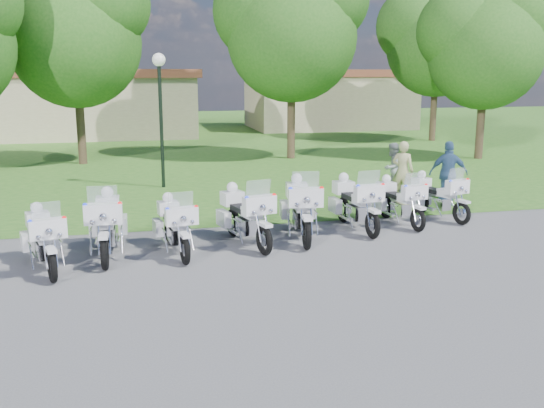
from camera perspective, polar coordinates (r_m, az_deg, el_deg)
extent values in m
plane|color=#57575C|center=(12.95, 0.16, -5.26)|extent=(100.00, 100.00, 0.00)
cube|color=#2E6921|center=(39.33, -8.82, 6.44)|extent=(100.00, 48.00, 0.01)
torus|color=black|center=(12.23, -19.99, -5.55)|extent=(0.29, 0.65, 0.64)
torus|color=black|center=(13.78, -21.00, -3.65)|extent=(0.29, 0.65, 0.64)
cube|color=white|center=(12.12, -20.09, -4.07)|extent=(0.28, 0.45, 0.07)
cube|color=white|center=(12.26, -20.38, -2.19)|extent=(0.72, 0.40, 0.38)
cube|color=silver|center=(12.24, -20.53, -0.61)|extent=(0.55, 0.25, 0.36)
sphere|color=red|center=(12.20, -18.98, -1.27)|extent=(0.09, 0.09, 0.09)
sphere|color=#1426E5|center=(12.13, -21.83, -1.57)|extent=(0.09, 0.09, 0.09)
cube|color=silver|center=(12.99, -20.57, -4.04)|extent=(0.45, 0.60, 0.33)
cube|color=white|center=(12.68, -20.54, -2.85)|extent=(0.43, 0.56, 0.21)
cube|color=black|center=(13.19, -20.85, -2.40)|extent=(0.47, 0.66, 0.11)
cube|color=white|center=(13.64, -19.78, -3.02)|extent=(0.30, 0.53, 0.34)
cube|color=white|center=(13.57, -22.17, -3.27)|extent=(0.30, 0.53, 0.34)
cube|color=white|center=(13.67, -21.19, -1.35)|extent=(0.54, 0.49, 0.31)
sphere|color=white|center=(13.62, -21.27, -0.33)|extent=(0.25, 0.25, 0.25)
torus|color=black|center=(12.67, -15.47, -4.48)|extent=(0.15, 0.71, 0.71)
torus|color=black|center=(14.40, -15.06, -2.45)|extent=(0.15, 0.71, 0.71)
cube|color=white|center=(12.55, -15.57, -2.89)|extent=(0.20, 0.47, 0.07)
cube|color=white|center=(12.72, -15.60, -0.89)|extent=(0.76, 0.27, 0.42)
cube|color=silver|center=(12.70, -15.68, 0.80)|extent=(0.59, 0.14, 0.40)
sphere|color=red|center=(12.59, -14.14, 0.00)|extent=(0.09, 0.09, 0.09)
sphere|color=#1426E5|center=(12.64, -17.19, -0.13)|extent=(0.09, 0.09, 0.09)
cube|color=silver|center=(13.52, -15.28, -2.86)|extent=(0.37, 0.60, 0.36)
cube|color=white|center=(13.19, -15.42, -1.59)|extent=(0.35, 0.55, 0.23)
cube|color=black|center=(13.74, -15.28, -1.12)|extent=(0.37, 0.66, 0.13)
cube|color=white|center=(14.18, -13.85, -1.86)|extent=(0.20, 0.55, 0.38)
cube|color=white|center=(14.22, -16.40, -1.96)|extent=(0.20, 0.55, 0.38)
cube|color=white|center=(14.29, -15.19, 0.00)|extent=(0.51, 0.43, 0.34)
sphere|color=white|center=(14.23, -15.25, 1.07)|extent=(0.27, 0.27, 0.27)
torus|color=black|center=(12.68, -8.20, -4.31)|extent=(0.21, 0.64, 0.63)
torus|color=black|center=(14.19, -9.65, -2.57)|extent=(0.21, 0.64, 0.63)
cube|color=white|center=(12.58, -8.23, -2.90)|extent=(0.23, 0.43, 0.07)
cube|color=white|center=(12.71, -8.51, -1.13)|extent=(0.70, 0.32, 0.38)
cube|color=silver|center=(12.70, -8.61, 0.37)|extent=(0.54, 0.19, 0.35)
sphere|color=red|center=(12.69, -7.16, -0.29)|extent=(0.08, 0.08, 0.08)
sphere|color=#1426E5|center=(12.56, -9.82, -0.50)|extent=(0.08, 0.08, 0.08)
cube|color=silver|center=(13.42, -9.00, -2.91)|extent=(0.39, 0.57, 0.32)
cube|color=white|center=(13.13, -8.84, -1.77)|extent=(0.37, 0.53, 0.21)
cube|color=black|center=(13.61, -9.29, -1.36)|extent=(0.40, 0.62, 0.11)
cube|color=white|center=(14.07, -8.43, -1.98)|extent=(0.24, 0.51, 0.34)
cube|color=white|center=(13.97, -10.69, -2.18)|extent=(0.24, 0.51, 0.34)
cube|color=white|center=(14.09, -9.75, -0.37)|extent=(0.50, 0.44, 0.30)
sphere|color=white|center=(14.04, -9.79, 0.61)|extent=(0.24, 0.24, 0.24)
torus|color=black|center=(13.19, -0.74, -3.41)|extent=(0.29, 0.70, 0.69)
torus|color=black|center=(14.73, -3.68, -1.76)|extent=(0.29, 0.70, 0.69)
cube|color=white|center=(13.08, -0.70, -1.92)|extent=(0.28, 0.48, 0.07)
cube|color=white|center=(13.22, -1.19, -0.09)|extent=(0.77, 0.41, 0.41)
cube|color=silver|center=(13.20, -1.31, 1.48)|extent=(0.59, 0.25, 0.38)
sphere|color=red|center=(13.27, 0.20, 0.82)|extent=(0.09, 0.09, 0.09)
sphere|color=#1426E5|center=(12.99, -2.38, 0.56)|extent=(0.09, 0.09, 0.09)
cube|color=silver|center=(13.94, -2.33, -2.03)|extent=(0.47, 0.64, 0.35)
cube|color=white|center=(13.64, -1.92, -0.81)|extent=(0.44, 0.59, 0.22)
cube|color=black|center=(14.14, -2.85, -0.43)|extent=(0.49, 0.70, 0.12)
cube|color=white|center=(14.67, -2.35, -1.11)|extent=(0.30, 0.56, 0.37)
cube|color=white|center=(14.44, -4.58, -1.36)|extent=(0.30, 0.56, 0.37)
cube|color=white|center=(14.62, -3.76, 0.56)|extent=(0.57, 0.51, 0.33)
sphere|color=white|center=(14.57, -3.77, 1.58)|extent=(0.27, 0.27, 0.27)
torus|color=black|center=(13.61, 3.29, -2.83)|extent=(0.24, 0.75, 0.73)
torus|color=black|center=(15.40, 2.33, -1.03)|extent=(0.24, 0.75, 0.73)
cube|color=white|center=(13.50, 3.32, -1.28)|extent=(0.26, 0.50, 0.08)
cube|color=white|center=(13.67, 3.18, 0.63)|extent=(0.82, 0.37, 0.44)
cube|color=silver|center=(13.67, 3.17, 2.26)|extent=(0.63, 0.22, 0.41)
sphere|color=red|center=(13.62, 4.69, 1.46)|extent=(0.10, 0.10, 0.10)
sphere|color=#1426E5|center=(13.53, 1.76, 1.41)|extent=(0.10, 0.10, 0.10)
cube|color=silver|center=(14.49, 2.77, -1.35)|extent=(0.45, 0.66, 0.37)
cube|color=white|center=(14.15, 2.93, -0.10)|extent=(0.43, 0.61, 0.24)
cube|color=black|center=(14.73, 2.62, 0.31)|extent=(0.46, 0.72, 0.13)
cube|color=white|center=(15.24, 3.63, -0.47)|extent=(0.28, 0.59, 0.39)
cube|color=white|center=(15.16, 1.18, -0.52)|extent=(0.28, 0.59, 0.39)
cube|color=white|center=(15.30, 2.33, 1.35)|extent=(0.58, 0.51, 0.35)
sphere|color=white|center=(15.25, 2.34, 2.40)|extent=(0.28, 0.28, 0.28)
torus|color=black|center=(14.68, 9.44, -1.96)|extent=(0.18, 0.69, 0.68)
torus|color=black|center=(16.20, 6.72, -0.53)|extent=(0.18, 0.69, 0.68)
cube|color=white|center=(14.58, 9.53, -0.62)|extent=(0.22, 0.46, 0.07)
cube|color=white|center=(14.73, 9.14, 1.02)|extent=(0.75, 0.30, 0.41)
cube|color=silver|center=(14.72, 9.08, 2.42)|extent=(0.58, 0.17, 0.38)
sphere|color=red|center=(14.78, 10.40, 1.78)|extent=(0.09, 0.09, 0.09)
sphere|color=#1426E5|center=(14.50, 8.11, 1.65)|extent=(0.09, 0.09, 0.09)
cube|color=silver|center=(15.43, 8.00, -0.75)|extent=(0.39, 0.59, 0.35)
cube|color=white|center=(15.14, 8.43, 0.36)|extent=(0.36, 0.55, 0.22)
cube|color=black|center=(15.63, 7.56, 0.69)|extent=(0.39, 0.65, 0.12)
cube|color=white|center=(16.15, 7.95, 0.02)|extent=(0.22, 0.54, 0.37)
cube|color=white|center=(15.91, 5.95, -0.11)|extent=(0.22, 0.54, 0.37)
cube|color=white|center=(16.11, 6.73, 1.57)|extent=(0.52, 0.44, 0.33)
sphere|color=white|center=(16.06, 6.76, 2.50)|extent=(0.26, 0.26, 0.26)
torus|color=black|center=(15.56, 13.57, -1.46)|extent=(0.19, 0.63, 0.62)
torus|color=black|center=(16.84, 10.66, -0.28)|extent=(0.19, 0.63, 0.62)
cube|color=white|center=(15.47, 13.67, -0.31)|extent=(0.21, 0.42, 0.06)
cube|color=white|center=(15.59, 13.27, 1.08)|extent=(0.68, 0.30, 0.37)
cube|color=silver|center=(15.58, 13.21, 2.28)|extent=(0.52, 0.17, 0.35)
sphere|color=red|center=(15.68, 14.31, 1.74)|extent=(0.08, 0.08, 0.08)
sphere|color=#1426E5|center=(15.36, 12.49, 1.61)|extent=(0.08, 0.08, 0.08)
cube|color=silver|center=(16.19, 12.04, -0.45)|extent=(0.37, 0.55, 0.31)
cube|color=white|center=(15.94, 12.51, 0.51)|extent=(0.35, 0.51, 0.20)
cube|color=black|center=(16.35, 11.58, 0.78)|extent=(0.38, 0.60, 0.11)
cube|color=white|center=(16.84, 11.72, 0.21)|extent=(0.22, 0.49, 0.33)
cube|color=white|center=(16.56, 10.10, 0.08)|extent=(0.22, 0.49, 0.33)
cube|color=white|center=(16.76, 10.68, 1.55)|extent=(0.48, 0.42, 0.29)
sphere|color=white|center=(16.72, 10.71, 2.35)|extent=(0.24, 0.24, 0.24)
torus|color=black|center=(16.57, 17.41, -0.84)|extent=(0.27, 0.63, 0.62)
torus|color=black|center=(17.69, 13.84, 0.18)|extent=(0.27, 0.63, 0.62)
cube|color=white|center=(16.49, 17.52, 0.25)|extent=(0.26, 0.44, 0.06)
cube|color=white|center=(16.59, 17.04, 1.55)|extent=(0.70, 0.38, 0.37)
cube|color=silver|center=(16.57, 16.97, 2.69)|extent=(0.53, 0.24, 0.35)
sphere|color=red|center=(16.72, 17.94, 2.19)|extent=(0.08, 0.08, 0.08)
sphere|color=#1426E5|center=(16.31, 16.47, 2.04)|extent=(0.08, 0.08, 0.08)
cube|color=silver|center=(17.11, 15.54, 0.06)|extent=(0.43, 0.58, 0.31)
cube|color=white|center=(16.89, 16.12, 0.99)|extent=(0.41, 0.54, 0.20)
cube|color=black|center=(17.25, 14.98, 1.23)|extent=(0.45, 0.63, 0.11)
cube|color=white|center=(17.74, 14.84, 0.68)|extent=(0.28, 0.51, 0.33)
cube|color=white|center=(17.38, 13.47, 0.51)|extent=(0.28, 0.51, 0.33)
cube|color=white|center=(17.61, 13.87, 1.93)|extent=(0.52, 0.47, 0.30)
sphere|color=white|center=(17.57, 13.91, 2.71)|extent=(0.24, 0.24, 0.24)
cylinder|color=black|center=(21.10, -10.37, 7.13)|extent=(0.12, 0.12, 4.17)
sphere|color=white|center=(21.03, -10.61, 13.21)|extent=(0.44, 0.44, 0.44)
cylinder|color=#38281C|center=(27.54, -17.59, 7.50)|extent=(0.36, 0.36, 3.77)
sphere|color=#215819|center=(27.50, -18.04, 14.27)|extent=(5.48, 5.48, 5.48)
sphere|color=#215819|center=(28.11, -20.64, 16.14)|extent=(4.11, 4.11, 4.11)
sphere|color=#215819|center=(27.20, -15.50, 17.71)|extent=(3.77, 3.77, 3.77)
cylinder|color=#38281C|center=(28.07, 1.82, 8.39)|extent=(0.36, 0.36, 4.02)
sphere|color=#215819|center=(28.05, 1.87, 15.48)|extent=(5.84, 5.84, 5.84)
sphere|color=#215819|center=(28.28, -0.99, 17.68)|extent=(4.38, 4.38, 4.38)
cylinder|color=#38281C|center=(29.54, 19.05, 7.44)|extent=(0.36, 0.36, 3.51)
sphere|color=#215819|center=(29.47, 19.47, 13.32)|extent=(5.11, 5.11, 5.11)
sphere|color=#215819|center=(29.29, 17.27, 15.35)|extent=(3.83, 3.83, 3.83)
sphere|color=#215819|center=(29.93, 22.03, 15.86)|extent=(3.51, 3.51, 3.51)
cylinder|color=#38281C|center=(36.72, 14.98, 8.85)|extent=(0.36, 0.36, 3.95)
sphere|color=#215819|center=(36.70, 15.28, 14.17)|extent=(5.75, 5.75, 5.75)
sphere|color=#215819|center=(36.60, 13.23, 15.98)|extent=(4.31, 4.31, 4.31)
sphere|color=#215819|center=(37.14, 17.61, 16.51)|extent=(3.95, 3.95, 3.95)
cube|color=tan|center=(40.22, -17.67, 8.71)|extent=(14.00, 8.00, 3.60)
cube|color=brown|center=(40.16, -17.86, 11.62)|extent=(14.56, 8.32, 0.50)
cube|color=tan|center=(44.29, 5.33, 9.50)|extent=(11.00, 7.00, 3.60)
cube|color=brown|center=(44.24, 5.39, 12.15)|extent=(11.44, 7.28, 0.50)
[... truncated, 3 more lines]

